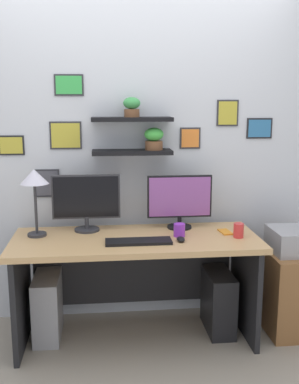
% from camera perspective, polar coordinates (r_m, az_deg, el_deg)
% --- Properties ---
extents(ground_plane, '(8.00, 8.00, 0.00)m').
position_cam_1_polar(ground_plane, '(3.46, -1.64, -17.66)').
color(ground_plane, gray).
extents(back_wall_assembly, '(4.40, 0.24, 2.70)m').
position_cam_1_polar(back_wall_assembly, '(3.48, -2.32, 5.98)').
color(back_wall_assembly, silver).
rests_on(back_wall_assembly, ground).
extents(desk, '(1.70, 0.68, 0.75)m').
position_cam_1_polar(desk, '(3.29, -1.77, -8.88)').
color(desk, tan).
rests_on(desk, ground).
extents(monitor_left, '(0.49, 0.18, 0.41)m').
position_cam_1_polar(monitor_left, '(3.31, -7.90, -1.08)').
color(monitor_left, '#2D2D33').
rests_on(monitor_left, desk).
extents(monitor_right, '(0.48, 0.18, 0.39)m').
position_cam_1_polar(monitor_right, '(3.36, 3.77, -1.03)').
color(monitor_right, black).
rests_on(monitor_right, desk).
extents(keyboard, '(0.44, 0.14, 0.02)m').
position_cam_1_polar(keyboard, '(3.05, -1.38, -6.19)').
color(keyboard, black).
rests_on(keyboard, desk).
extents(computer_mouse, '(0.06, 0.09, 0.03)m').
position_cam_1_polar(computer_mouse, '(3.09, 3.93, -5.89)').
color(computer_mouse, black).
rests_on(computer_mouse, desk).
extents(desk_lamp, '(0.19, 0.19, 0.47)m').
position_cam_1_polar(desk_lamp, '(3.21, -14.16, 1.19)').
color(desk_lamp, '#2D2D33').
rests_on(desk_lamp, desk).
extents(cell_phone, '(0.08, 0.15, 0.01)m').
position_cam_1_polar(cell_phone, '(3.33, 9.44, -4.93)').
color(cell_phone, orange).
rests_on(cell_phone, desk).
extents(coffee_mug, '(0.08, 0.08, 0.09)m').
position_cam_1_polar(coffee_mug, '(3.19, 3.75, -4.77)').
color(coffee_mug, purple).
rests_on(coffee_mug, desk).
extents(pen_cup, '(0.07, 0.07, 0.10)m').
position_cam_1_polar(pen_cup, '(3.21, 11.05, -4.73)').
color(pen_cup, red).
rests_on(pen_cup, desk).
extents(drawer_cabinet, '(0.44, 0.50, 0.60)m').
position_cam_1_polar(drawer_cabinet, '(3.62, 17.59, -11.61)').
color(drawer_cabinet, brown).
rests_on(drawer_cabinet, ground).
extents(printer, '(0.38, 0.34, 0.17)m').
position_cam_1_polar(printer, '(3.49, 17.97, -5.76)').
color(printer, '#9E9EA3').
rests_on(printer, drawer_cabinet).
extents(computer_tower_left, '(0.18, 0.40, 0.46)m').
position_cam_1_polar(computer_tower_left, '(3.45, -12.59, -13.77)').
color(computer_tower_left, '#99999E').
rests_on(computer_tower_left, ground).
extents(computer_tower_right, '(0.18, 0.40, 0.45)m').
position_cam_1_polar(computer_tower_right, '(3.50, 8.57, -13.33)').
color(computer_tower_right, black).
rests_on(computer_tower_right, ground).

